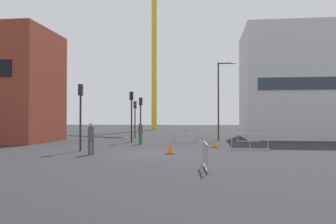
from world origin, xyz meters
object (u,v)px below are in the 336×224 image
traffic_light_verge (81,106)px  pedestrian_waiting (91,136)px  traffic_cone_orange (170,149)px  traffic_light_crosswalk (131,109)px  traffic_cone_on_verge (215,144)px  traffic_light_near (141,112)px  pedestrian_walking (140,132)px  traffic_light_far (135,113)px  streetlamp_tall (220,94)px  construction_crane (153,34)px

traffic_light_verge → pedestrian_waiting: (1.37, -1.97, -1.72)m
traffic_light_verge → traffic_cone_orange: 6.27m
traffic_light_crosswalk → traffic_cone_orange: 9.90m
traffic_light_verge → traffic_cone_on_verge: size_ratio=7.83×
traffic_light_near → traffic_cone_orange: 12.27m
pedestrian_walking → traffic_cone_on_verge: 6.04m
traffic_light_far → pedestrian_walking: traffic_light_far is taller
streetlamp_tall → traffic_light_crosswalk: bearing=-153.7°
traffic_light_near → traffic_light_verge: 10.51m
streetlamp_tall → pedestrian_waiting: bearing=-119.8°
traffic_light_near → traffic_light_far: (-1.16, 2.95, -0.12)m
traffic_light_near → pedestrian_walking: bearing=-78.8°
streetlamp_tall → traffic_light_near: 7.49m
traffic_light_far → traffic_light_verge: traffic_light_verge is taller
traffic_cone_orange → traffic_cone_on_verge: bearing=60.2°
traffic_light_far → traffic_light_verge: (-0.54, -13.32, 0.26)m
traffic_cone_orange → traffic_light_far: bearing=109.7°
construction_crane → streetlamp_tall: size_ratio=3.57×
traffic_light_crosswalk → traffic_light_far: (-0.94, 5.73, -0.32)m
streetlamp_tall → traffic_cone_on_verge: 8.70m
traffic_light_verge → traffic_cone_on_verge: (8.28, 3.58, -2.52)m
pedestrian_waiting → traffic_light_far: bearing=93.1°
traffic_light_near → traffic_light_far: traffic_light_near is taller
traffic_light_crosswalk → traffic_cone_on_verge: traffic_light_crosswalk is taller
construction_crane → pedestrian_walking: (4.08, -31.18, -15.35)m
streetlamp_tall → pedestrian_waiting: 15.61m
construction_crane → traffic_cone_on_verge: size_ratio=48.24×
traffic_light_crosswalk → pedestrian_waiting: traffic_light_crosswalk is taller
traffic_light_near → traffic_light_far: size_ratio=1.05×
traffic_light_crosswalk → pedestrian_waiting: 9.74m
traffic_light_verge → traffic_cone_orange: traffic_light_verge is taller
pedestrian_walking → traffic_light_far: bearing=105.3°
traffic_cone_on_verge → traffic_light_crosswalk: bearing=149.4°
streetlamp_tall → traffic_light_crosswalk: streetlamp_tall is taller
traffic_cone_orange → traffic_light_near: bearing=109.2°
pedestrian_waiting → traffic_cone_orange: 4.47m
streetlamp_tall → traffic_light_far: size_ratio=1.93×
traffic_light_crosswalk → pedestrian_walking: size_ratio=2.54×
streetlamp_tall → traffic_cone_orange: 13.32m
traffic_cone_orange → traffic_light_verge: bearing=170.0°
traffic_light_verge → pedestrian_waiting: 2.95m
streetlamp_tall → traffic_light_near: size_ratio=1.83×
traffic_light_crosswalk → traffic_light_near: (0.22, 2.77, -0.20)m
traffic_light_crosswalk → traffic_light_near: bearing=85.4°
traffic_light_crosswalk → traffic_light_far: traffic_light_crosswalk is taller
traffic_light_far → traffic_light_verge: bearing=-92.3°
pedestrian_walking → pedestrian_waiting: bearing=-99.6°
construction_crane → traffic_light_near: (3.13, -26.43, -13.69)m
traffic_light_near → streetlamp_tall: bearing=7.2°
traffic_cone_on_verge → traffic_cone_orange: bearing=-119.8°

